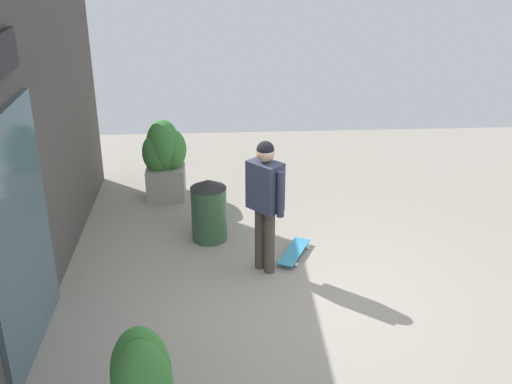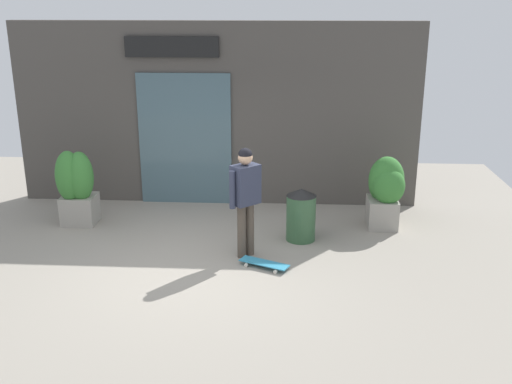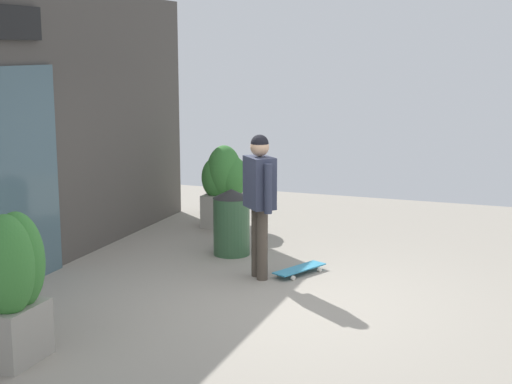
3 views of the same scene
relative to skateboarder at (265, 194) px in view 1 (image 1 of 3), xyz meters
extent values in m
plane|color=gray|center=(-0.74, -0.39, -1.04)|extent=(12.00, 12.00, 0.00)
cube|color=#4C4742|center=(-0.74, 2.60, 0.66)|extent=(7.52, 0.25, 3.39)
cube|color=#47606B|center=(-1.32, 2.45, 0.20)|extent=(1.74, 0.06, 2.47)
cylinder|color=#4C4238|center=(0.06, 0.05, -0.61)|extent=(0.13, 0.13, 0.84)
cylinder|color=#4C4238|center=(-0.06, -0.05, -0.61)|extent=(0.13, 0.13, 0.84)
cube|color=#2D3347|center=(0.00, 0.00, 0.11)|extent=(0.47, 0.46, 0.60)
cylinder|color=#2D3347|center=(0.18, 0.17, 0.07)|extent=(0.09, 0.09, 0.57)
cylinder|color=#2D3347|center=(-0.18, -0.17, 0.07)|extent=(0.09, 0.09, 0.57)
sphere|color=tan|center=(0.00, 0.00, 0.52)|extent=(0.22, 0.22, 0.22)
sphere|color=black|center=(0.00, 0.00, 0.56)|extent=(0.21, 0.21, 0.21)
cube|color=teal|center=(0.30, -0.40, -0.97)|extent=(0.77, 0.50, 0.02)
cylinder|color=silver|center=(0.57, -0.40, -1.01)|extent=(0.06, 0.05, 0.05)
cylinder|color=silver|center=(0.47, -0.61, -1.01)|extent=(0.06, 0.05, 0.05)
cylinder|color=silver|center=(0.13, -0.20, -1.01)|extent=(0.06, 0.05, 0.05)
cylinder|color=silver|center=(0.04, -0.40, -1.01)|extent=(0.06, 0.05, 0.05)
ellipsoid|color=#387A33|center=(-2.91, 1.15, -0.16)|extent=(0.44, 0.47, 0.86)
cube|color=gray|center=(2.25, 1.37, -0.79)|extent=(0.50, 0.58, 0.50)
ellipsoid|color=#387A33|center=(2.18, 1.48, -0.28)|extent=(0.36, 0.43, 0.61)
ellipsoid|color=#387A33|center=(2.28, 1.39, -0.20)|extent=(0.60, 0.51, 0.80)
ellipsoid|color=#387A33|center=(2.31, 1.26, -0.27)|extent=(0.54, 0.45, 0.63)
cylinder|color=#335938|center=(0.84, 0.69, -0.66)|extent=(0.48, 0.48, 0.75)
cone|color=black|center=(0.84, 0.69, -0.22)|extent=(0.48, 0.48, 0.12)
camera|label=1|loc=(-6.72, 0.50, 3.09)|focal=44.04mm
camera|label=2|loc=(0.65, -8.35, 2.71)|focal=41.74mm
camera|label=3|loc=(-8.05, -2.89, 1.62)|focal=52.94mm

